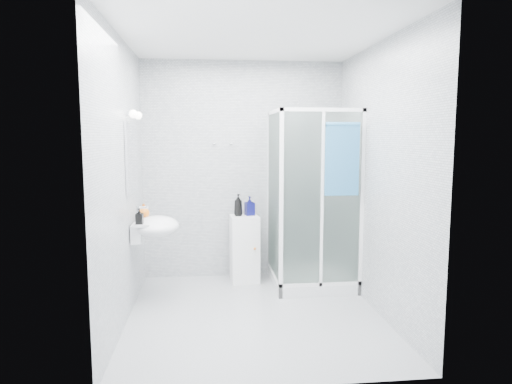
{
  "coord_description": "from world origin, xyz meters",
  "views": [
    {
      "loc": [
        -0.45,
        -4.19,
        1.7
      ],
      "look_at": [
        0.05,
        0.35,
        1.15
      ],
      "focal_mm": 32.0,
      "sensor_mm": 36.0,
      "label": 1
    }
  ],
  "objects": [
    {
      "name": "hand_towel",
      "position": [
        0.94,
        0.36,
        1.49
      ],
      "size": [
        0.35,
        0.05,
        0.75
      ],
      "color": "#28689A",
      "rests_on": "shower_enclosure"
    },
    {
      "name": "wall_basin",
      "position": [
        -0.99,
        0.45,
        0.8
      ],
      "size": [
        0.46,
        0.56,
        0.35
      ],
      "color": "silver",
      "rests_on": "ground"
    },
    {
      "name": "shampoo_bottle_a",
      "position": [
        -0.08,
        1.07,
        0.91
      ],
      "size": [
        0.13,
        0.13,
        0.26
      ],
      "primitive_type": "imported",
      "rotation": [
        0.0,
        0.0,
        0.35
      ],
      "color": "black",
      "rests_on": "storage_cabinet"
    },
    {
      "name": "shower_enclosure",
      "position": [
        0.67,
        0.77,
        0.45
      ],
      "size": [
        0.9,
        0.95,
        2.0
      ],
      "color": "silver",
      "rests_on": "ground"
    },
    {
      "name": "vanity_lights",
      "position": [
        -1.14,
        0.45,
        1.92
      ],
      "size": [
        0.1,
        0.4,
        0.08
      ],
      "color": "silver",
      "rests_on": "room"
    },
    {
      "name": "mirror",
      "position": [
        -1.19,
        0.45,
        1.5
      ],
      "size": [
        0.02,
        0.6,
        0.7
      ],
      "primitive_type": "cube",
      "color": "white",
      "rests_on": "room"
    },
    {
      "name": "storage_cabinet",
      "position": [
        -0.01,
        1.05,
        0.39
      ],
      "size": [
        0.34,
        0.36,
        0.78
      ],
      "rotation": [
        0.0,
        0.0,
        0.06
      ],
      "color": "white",
      "rests_on": "ground"
    },
    {
      "name": "soap_dispenser_black",
      "position": [
        -1.1,
        0.26,
        0.94
      ],
      "size": [
        0.07,
        0.07,
        0.15
      ],
      "primitive_type": "imported",
      "rotation": [
        0.0,
        0.0,
        -0.06
      ],
      "color": "black",
      "rests_on": "wall_basin"
    },
    {
      "name": "soap_dispenser_orange",
      "position": [
        -1.1,
        0.59,
        0.94
      ],
      "size": [
        0.14,
        0.14,
        0.15
      ],
      "primitive_type": "imported",
      "rotation": [
        0.0,
        0.0,
        -0.24
      ],
      "color": "#CE6518",
      "rests_on": "wall_basin"
    },
    {
      "name": "wall_hooks",
      "position": [
        -0.25,
        1.26,
        1.62
      ],
      "size": [
        0.23,
        0.06,
        0.03
      ],
      "color": "silver",
      "rests_on": "room"
    },
    {
      "name": "shampoo_bottle_b",
      "position": [
        0.06,
        1.09,
        0.9
      ],
      "size": [
        0.12,
        0.13,
        0.23
      ],
      "primitive_type": "imported",
      "rotation": [
        0.0,
        0.0,
        0.26
      ],
      "color": "#0C0D4C",
      "rests_on": "storage_cabinet"
    },
    {
      "name": "room",
      "position": [
        0.0,
        0.0,
        1.3
      ],
      "size": [
        2.4,
        2.6,
        2.6
      ],
      "color": "silver",
      "rests_on": "ground"
    }
  ]
}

